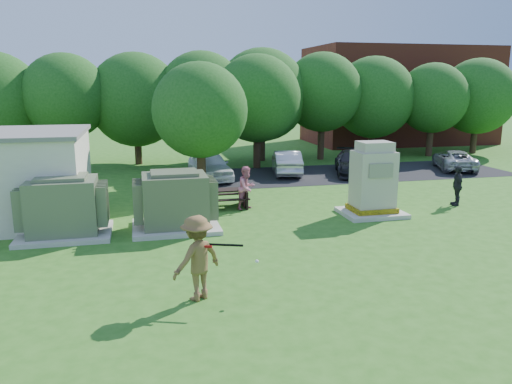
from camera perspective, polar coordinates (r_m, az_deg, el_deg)
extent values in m
plane|color=#2D6619|center=(14.23, 3.74, -8.50)|extent=(120.00, 120.00, 0.00)
cube|color=maroon|center=(45.37, 15.94, 10.56)|extent=(15.00, 8.00, 8.00)
cube|color=#232326|center=(28.84, 9.26, 2.10)|extent=(20.00, 6.00, 0.01)
cube|color=beige|center=(18.09, -20.92, -4.47)|extent=(3.00, 2.40, 0.15)
cube|color=#596548|center=(17.85, -21.16, -1.47)|extent=(2.20, 1.80, 1.80)
cube|color=#596548|center=(17.66, -21.40, 1.55)|extent=(1.60, 1.30, 0.12)
cube|color=#596548|center=(18.07, -25.15, -1.58)|extent=(0.32, 1.50, 1.35)
cube|color=#596548|center=(17.71, -17.10, -1.20)|extent=(0.32, 1.50, 1.35)
cube|color=beige|center=(17.95, -9.13, -3.93)|extent=(3.00, 2.40, 0.15)
cube|color=#555D41|center=(17.70, -9.23, -0.90)|extent=(2.20, 1.80, 1.80)
cube|color=#555D41|center=(17.51, -9.34, 2.16)|extent=(1.60, 1.30, 0.12)
cube|color=#555D41|center=(17.66, -13.35, -1.02)|extent=(0.32, 1.50, 1.35)
cube|color=#555D41|center=(17.82, -5.16, -0.61)|extent=(0.32, 1.50, 1.35)
cube|color=beige|center=(20.09, 13.05, -2.32)|extent=(2.36, 1.93, 0.16)
cube|color=yellow|center=(20.04, 13.07, -1.83)|extent=(1.66, 1.34, 0.19)
cube|color=#B8AD98|center=(19.80, 13.24, 1.46)|extent=(1.50, 1.18, 2.15)
cube|color=#B8AD98|center=(19.60, 13.42, 5.08)|extent=(1.23, 0.97, 0.38)
cube|color=gray|center=(19.18, 14.12, 2.37)|extent=(0.97, 0.04, 0.54)
cube|color=black|center=(20.61, -3.49, 0.23)|extent=(1.79, 0.70, 0.06)
cube|color=black|center=(21.20, -3.74, -0.26)|extent=(1.79, 0.25, 0.05)
cube|color=black|center=(20.15, -3.22, -0.92)|extent=(1.79, 0.25, 0.05)
cube|color=black|center=(20.58, -5.61, -0.88)|extent=(0.08, 1.34, 0.74)
cube|color=black|center=(20.83, -1.38, -0.66)|extent=(0.08, 1.34, 0.74)
imported|color=brown|center=(11.92, -6.74, -7.50)|extent=(1.53, 1.35, 2.06)
imported|color=#D06E85|center=(20.28, -1.06, 0.48)|extent=(1.09, 1.05, 1.77)
imported|color=#222227|center=(22.57, 22.01, 0.68)|extent=(0.71, 1.07, 1.68)
imported|color=white|center=(26.79, -5.30, 3.03)|extent=(2.21, 4.50, 1.48)
imported|color=#B2B1B6|center=(28.23, 3.52, 3.40)|extent=(2.21, 4.31, 1.35)
imported|color=black|center=(28.62, 10.98, 3.29)|extent=(3.24, 4.89, 1.32)
imported|color=#B9B9BE|center=(32.01, 21.71, 3.44)|extent=(3.28, 4.59, 1.16)
cylinder|color=black|center=(11.76, -3.53, -6.06)|extent=(0.82, 0.34, 0.06)
cylinder|color=maroon|center=(11.68, -5.59, -6.23)|extent=(0.23, 0.14, 0.06)
sphere|color=white|center=(12.00, 0.10, -7.94)|extent=(0.09, 0.09, 0.09)
cylinder|color=#47301E|center=(33.32, -27.24, 4.34)|extent=(0.44, 0.44, 2.40)
cylinder|color=#47301E|center=(31.97, -20.55, 5.00)|extent=(0.44, 0.44, 2.80)
sphere|color=#235B1C|center=(31.77, -20.95, 10.19)|extent=(5.00, 5.00, 5.00)
cylinder|color=#47301E|center=(32.54, -13.33, 5.13)|extent=(0.44, 0.44, 2.30)
sphere|color=#235B1C|center=(32.32, -13.58, 10.21)|extent=(5.80, 5.80, 5.80)
cylinder|color=#47301E|center=(31.86, -6.10, 5.60)|extent=(0.44, 0.44, 2.70)
sphere|color=#235B1C|center=(31.66, -6.22, 10.95)|extent=(5.40, 5.40, 5.40)
cylinder|color=#47301E|center=(33.19, 0.67, 5.77)|extent=(0.44, 0.44, 2.50)
sphere|color=#235B1C|center=(32.98, 0.68, 11.04)|extent=(6.00, 6.00, 6.00)
cylinder|color=#47301E|center=(33.97, 7.44, 6.16)|extent=(0.44, 0.44, 2.90)
sphere|color=#235B1C|center=(33.79, 7.58, 11.24)|extent=(5.20, 5.20, 5.20)
cylinder|color=#47301E|center=(36.14, 13.07, 5.91)|extent=(0.44, 0.44, 2.40)
sphere|color=#235B1C|center=(35.94, 13.29, 10.47)|extent=(5.60, 5.60, 5.60)
cylinder|color=#47301E|center=(37.30, 19.24, 5.89)|extent=(0.44, 0.44, 2.60)
sphere|color=#235B1C|center=(37.12, 19.54, 10.09)|extent=(4.80, 4.80, 4.80)
cylinder|color=#47301E|center=(40.06, 23.64, 5.87)|extent=(0.44, 0.44, 2.50)
sphere|color=#235B1C|center=(39.89, 24.00, 9.96)|extent=(5.40, 5.40, 5.40)
cylinder|color=#47301E|center=(24.68, -6.27, 3.29)|extent=(0.44, 0.44, 2.40)
sphere|color=#235B1C|center=(24.41, -6.42, 9.28)|extent=(4.60, 4.60, 4.60)
cylinder|color=#47301E|center=(30.25, 0.10, 5.22)|extent=(0.44, 0.44, 2.60)
sphere|color=#235B1C|center=(30.03, 0.11, 10.64)|extent=(5.20, 5.20, 5.20)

